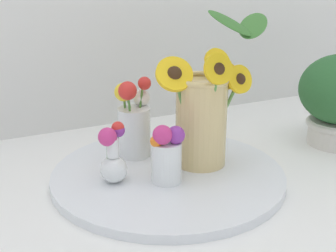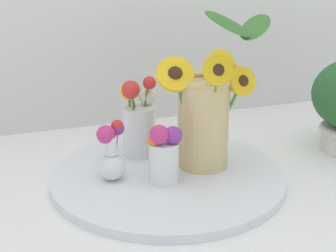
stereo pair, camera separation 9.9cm
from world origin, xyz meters
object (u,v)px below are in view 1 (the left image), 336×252
at_px(vase_bulb_right, 113,156).
at_px(vase_small_back, 134,121).
at_px(serving_tray, 168,175).
at_px(vase_small_center, 167,155).
at_px(mason_jar_sunflowers, 203,112).

height_order(vase_bulb_right, vase_small_back, vase_small_back).
xyz_separation_m(serving_tray, vase_small_back, (-0.03, 0.12, 0.09)).
bearing_deg(serving_tray, vase_small_center, -118.63).
xyz_separation_m(serving_tray, vase_bulb_right, (-0.12, 0.00, 0.07)).
height_order(serving_tray, vase_small_center, vase_small_center).
bearing_deg(vase_bulb_right, mason_jar_sunflowers, -0.17).
bearing_deg(vase_small_back, vase_bulb_right, -128.93).
bearing_deg(vase_small_back, serving_tray, -73.89).
bearing_deg(vase_small_center, vase_small_back, 93.17).
relative_size(mason_jar_sunflowers, vase_small_center, 2.81).
bearing_deg(vase_bulb_right, vase_small_center, -26.82).
bearing_deg(vase_small_center, mason_jar_sunflowers, 23.57).
distance_m(mason_jar_sunflowers, vase_bulb_right, 0.22).
height_order(vase_small_center, vase_small_back, vase_small_back).
relative_size(mason_jar_sunflowers, vase_bulb_right, 2.92).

